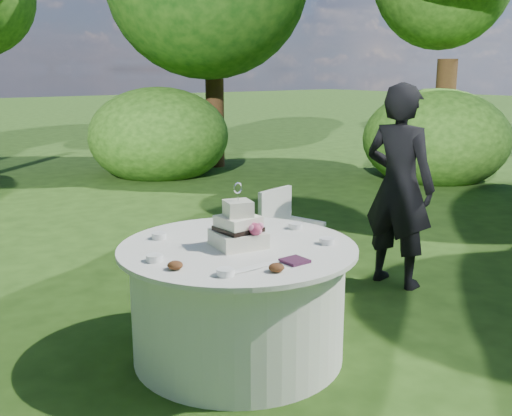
# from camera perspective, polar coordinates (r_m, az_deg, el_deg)

# --- Properties ---
(ground) EXTENTS (80.00, 80.00, 0.00)m
(ground) POSITION_cam_1_polar(r_m,az_deg,el_deg) (4.19, -1.68, -13.74)
(ground) COLOR #1A330E
(ground) RESTS_ON ground
(napkins) EXTENTS (0.14, 0.14, 0.02)m
(napkins) POSITION_cam_1_polar(r_m,az_deg,el_deg) (3.58, 3.71, -5.04)
(napkins) COLOR #421C37
(napkins) RESTS_ON table
(feather_plume) EXTENTS (0.48, 0.07, 0.01)m
(feather_plume) POSITION_cam_1_polar(r_m,az_deg,el_deg) (3.44, -0.72, -5.78)
(feather_plume) COLOR white
(feather_plume) RESTS_ON table
(guest) EXTENTS (0.53, 0.72, 1.79)m
(guest) POSITION_cam_1_polar(r_m,az_deg,el_deg) (5.37, 13.46, 2.02)
(guest) COLOR black
(guest) RESTS_ON ground
(table) EXTENTS (1.56, 1.56, 0.77)m
(table) POSITION_cam_1_polar(r_m,az_deg,el_deg) (4.03, -1.72, -8.80)
(table) COLOR silver
(table) RESTS_ON ground
(cake) EXTENTS (0.36, 0.36, 0.42)m
(cake) POSITION_cam_1_polar(r_m,az_deg,el_deg) (3.86, -1.66, -2.03)
(cake) COLOR white
(cake) RESTS_ON table
(chair) EXTENTS (0.52, 0.51, 0.89)m
(chair) POSITION_cam_1_polar(r_m,az_deg,el_deg) (5.14, 2.83, -2.41)
(chair) COLOR white
(chair) RESTS_ON ground
(votives) EXTENTS (1.26, 0.99, 0.04)m
(votives) POSITION_cam_1_polar(r_m,az_deg,el_deg) (3.85, -2.05, -3.54)
(votives) COLOR white
(votives) RESTS_ON table
(petal_cups) EXTENTS (0.53, 0.47, 0.05)m
(petal_cups) POSITION_cam_1_polar(r_m,az_deg,el_deg) (3.43, -2.92, -5.57)
(petal_cups) COLOR #562D16
(petal_cups) RESTS_ON table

